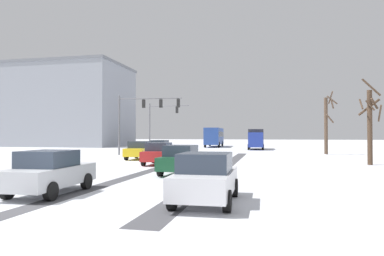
{
  "coord_description": "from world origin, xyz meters",
  "views": [
    {
      "loc": [
        6.67,
        -9.12,
        2.21
      ],
      "look_at": [
        0.0,
        21.19,
        2.8
      ],
      "focal_mm": 32.52,
      "sensor_mm": 36.0,
      "label": 1
    }
  ],
  "objects": [
    {
      "name": "wheel_track_right_lane",
      "position": [
        3.73,
        15.14,
        0.0
      ],
      "size": [
        1.0,
        33.3,
        0.01
      ],
      "primitive_type": "cube",
      "color": "#4C4C51",
      "rests_on": "ground"
    },
    {
      "name": "wheel_track_left_lane",
      "position": [
        -0.39,
        15.14,
        0.0
      ],
      "size": [
        0.79,
        33.3,
        0.01
      ],
      "primitive_type": "cube",
      "color": "#4C4C51",
      "rests_on": "ground"
    },
    {
      "name": "traffic_signal_far_left",
      "position": [
        -7.73,
        36.17,
        4.41
      ],
      "size": [
        5.76,
        0.58,
        6.5
      ],
      "color": "slate",
      "rests_on": "ground"
    },
    {
      "name": "car_silver_fifth",
      "position": [
        -1.28,
        2.38,
        0.82
      ],
      "size": [
        1.99,
        4.18,
        1.62
      ],
      "color": "#B7BABF",
      "rests_on": "ground"
    },
    {
      "name": "bare_tree_sidewalk_far",
      "position": [
        13.05,
        31.98,
        3.52
      ],
      "size": [
        1.43,
        1.96,
        7.04
      ],
      "color": "brown",
      "rests_on": "ground"
    },
    {
      "name": "ground_plane",
      "position": [
        0.0,
        0.0,
        0.0
      ],
      "size": [
        300.0,
        300.0,
        0.0
      ],
      "primitive_type": "plane",
      "color": "silver"
    },
    {
      "name": "car_grey_lead",
      "position": [
        -4.66,
        26.39,
        0.82
      ],
      "size": [
        1.9,
        4.13,
        1.62
      ],
      "color": "slate",
      "rests_on": "ground"
    },
    {
      "name": "bare_tree_sidewalk_mid",
      "position": [
        13.93,
        18.41,
        3.09
      ],
      "size": [
        1.58,
        1.72,
        6.26
      ],
      "color": "#4C3828",
      "rests_on": "ground"
    },
    {
      "name": "office_building_far_left_block",
      "position": [
        -31.32,
        51.89,
        7.83
      ],
      "size": [
        21.95,
        15.48,
        15.65
      ],
      "color": "#9399A3",
      "rests_on": "ground"
    },
    {
      "name": "car_red_third",
      "position": [
        -1.2,
        15.4,
        0.82
      ],
      "size": [
        1.96,
        4.17,
        1.62
      ],
      "color": "red",
      "rests_on": "ground"
    },
    {
      "name": "box_truck_delivery",
      "position": [
        4.85,
        43.85,
        1.63
      ],
      "size": [
        2.44,
        7.45,
        3.02
      ],
      "color": "#233899",
      "rests_on": "ground"
    },
    {
      "name": "car_yellow_cab_second",
      "position": [
        -4.57,
        20.29,
        0.82
      ],
      "size": [
        1.93,
        4.15,
        1.62
      ],
      "color": "yellow",
      "rests_on": "ground"
    },
    {
      "name": "car_dark_green_fourth",
      "position": [
        1.92,
        9.7,
        0.82
      ],
      "size": [
        1.92,
        4.14,
        1.62
      ],
      "color": "#194C2D",
      "rests_on": "ground"
    },
    {
      "name": "car_white_sixth",
      "position": [
        4.69,
        1.96,
        0.82
      ],
      "size": [
        1.88,
        4.12,
        1.62
      ],
      "color": "silver",
      "rests_on": "ground"
    },
    {
      "name": "bus_oncoming",
      "position": [
        -2.93,
        53.37,
        1.99
      ],
      "size": [
        3.06,
        11.11,
        3.38
      ],
      "color": "#284793",
      "rests_on": "ground"
    },
    {
      "name": "sidewalk_kerb_right",
      "position": [
        10.69,
        13.62,
        0.06
      ],
      "size": [
        4.0,
        33.3,
        0.12
      ],
      "primitive_type": "cube",
      "color": "white",
      "rests_on": "ground"
    },
    {
      "name": "traffic_signal_near_left",
      "position": [
        -6.47,
        26.42,
        4.82
      ],
      "size": [
        7.05,
        0.64,
        6.5
      ],
      "color": "slate",
      "rests_on": "ground"
    }
  ]
}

